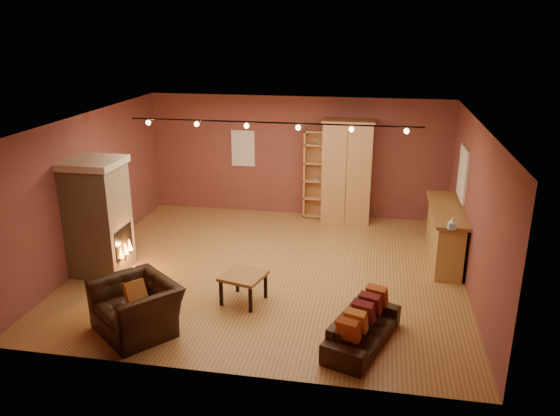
% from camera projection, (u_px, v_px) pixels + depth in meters
% --- Properties ---
extents(floor, '(7.00, 7.00, 0.00)m').
position_uv_depth(floor, '(271.00, 269.00, 10.20)').
color(floor, olive).
rests_on(floor, ground).
extents(ceiling, '(7.00, 7.00, 0.00)m').
position_uv_depth(ceiling, '(270.00, 120.00, 9.30)').
color(ceiling, brown).
rests_on(ceiling, back_wall).
extents(back_wall, '(7.00, 0.02, 2.80)m').
position_uv_depth(back_wall, '(297.00, 157.00, 12.78)').
color(back_wall, brown).
rests_on(back_wall, floor).
extents(left_wall, '(0.02, 6.50, 2.80)m').
position_uv_depth(left_wall, '(90.00, 188.00, 10.34)').
color(left_wall, brown).
rests_on(left_wall, floor).
extents(right_wall, '(0.02, 6.50, 2.80)m').
position_uv_depth(right_wall, '(474.00, 209.00, 9.16)').
color(right_wall, brown).
rests_on(right_wall, floor).
extents(fireplace, '(1.01, 0.98, 2.12)m').
position_uv_depth(fireplace, '(98.00, 217.00, 9.82)').
color(fireplace, tan).
rests_on(fireplace, floor).
extents(back_window, '(0.56, 0.04, 0.86)m').
position_uv_depth(back_window, '(243.00, 148.00, 12.93)').
color(back_window, white).
rests_on(back_window, back_wall).
extents(bookcase, '(0.85, 0.33, 2.07)m').
position_uv_depth(bookcase, '(322.00, 173.00, 12.68)').
color(bookcase, tan).
rests_on(bookcase, floor).
extents(armoire, '(1.16, 0.66, 2.35)m').
position_uv_depth(armoire, '(347.00, 171.00, 12.37)').
color(armoire, tan).
rests_on(armoire, floor).
extents(bar_counter, '(0.60, 2.22, 1.06)m').
position_uv_depth(bar_counter, '(445.00, 233.00, 10.46)').
color(bar_counter, tan).
rests_on(bar_counter, floor).
extents(tissue_box, '(0.12, 0.12, 0.22)m').
position_uv_depth(tissue_box, '(452.00, 224.00, 9.20)').
color(tissue_box, '#96D0F1').
rests_on(tissue_box, bar_counter).
extents(right_window, '(0.05, 0.90, 1.00)m').
position_uv_depth(right_window, '(463.00, 173.00, 10.39)').
color(right_window, white).
rests_on(right_window, right_wall).
extents(loveseat, '(0.97, 1.65, 0.70)m').
position_uv_depth(loveseat, '(363.00, 323.00, 7.73)').
color(loveseat, black).
rests_on(loveseat, floor).
extents(armchair, '(1.40, 1.34, 1.03)m').
position_uv_depth(armchair, '(136.00, 299.00, 8.01)').
color(armchair, black).
rests_on(armchair, floor).
extents(coffee_table, '(0.79, 0.79, 0.49)m').
position_uv_depth(coffee_table, '(243.00, 278.00, 8.90)').
color(coffee_table, olive).
rests_on(coffee_table, floor).
extents(track_rail, '(5.20, 0.09, 0.13)m').
position_uv_depth(track_rail, '(272.00, 125.00, 9.52)').
color(track_rail, black).
rests_on(track_rail, ceiling).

